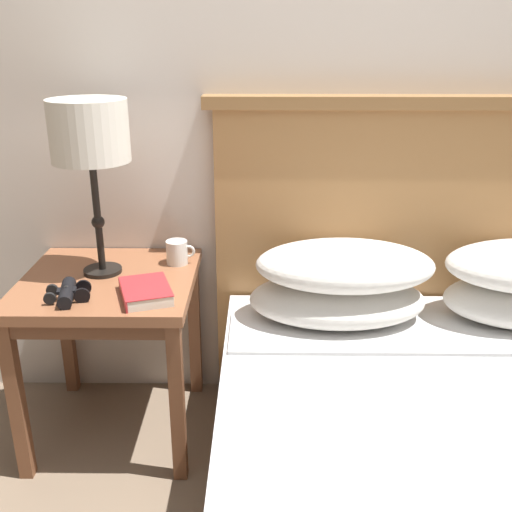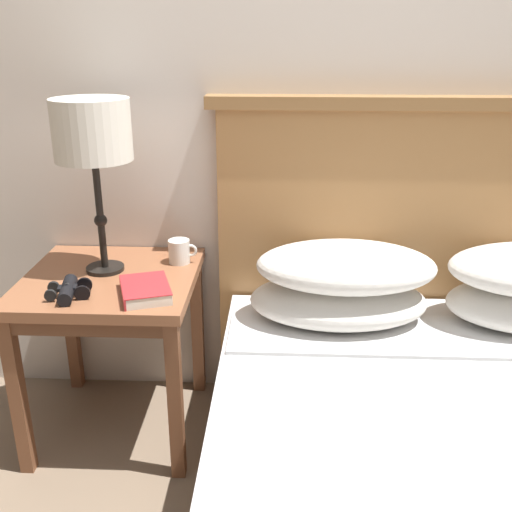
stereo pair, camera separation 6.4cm
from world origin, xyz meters
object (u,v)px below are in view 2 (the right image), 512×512
(nightstand, at_px, (111,297))
(bed, at_px, (472,459))
(binoculars_pair, at_px, (68,290))
(table_lamp, at_px, (92,135))
(coffee_mug, at_px, (180,251))
(book_on_nightstand, at_px, (145,290))

(nightstand, relative_size, bed, 0.34)
(binoculars_pair, bearing_deg, table_lamp, 76.42)
(nightstand, relative_size, coffee_mug, 5.88)
(bed, height_order, table_lamp, table_lamp)
(nightstand, distance_m, table_lamp, 0.55)
(binoculars_pair, distance_m, coffee_mug, 0.43)
(bed, relative_size, binoculars_pair, 10.86)
(coffee_mug, bearing_deg, binoculars_pair, -134.69)
(bed, xyz_separation_m, table_lamp, (-1.14, 0.54, 0.78))
(table_lamp, bearing_deg, book_on_nightstand, -47.67)
(bed, bearing_deg, book_on_nightstand, 160.39)
(table_lamp, height_order, book_on_nightstand, table_lamp)
(nightstand, xyz_separation_m, binoculars_pair, (-0.08, -0.17, 0.10))
(book_on_nightstand, bearing_deg, nightstand, 135.80)
(book_on_nightstand, relative_size, binoculars_pair, 1.44)
(binoculars_pair, xyz_separation_m, coffee_mug, (0.30, 0.30, 0.02))
(bed, relative_size, coffee_mug, 17.35)
(bed, bearing_deg, nightstand, 156.13)
(table_lamp, relative_size, book_on_nightstand, 2.46)
(bed, distance_m, coffee_mug, 1.15)
(binoculars_pair, bearing_deg, bed, -15.11)
(nightstand, height_order, binoculars_pair, binoculars_pair)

